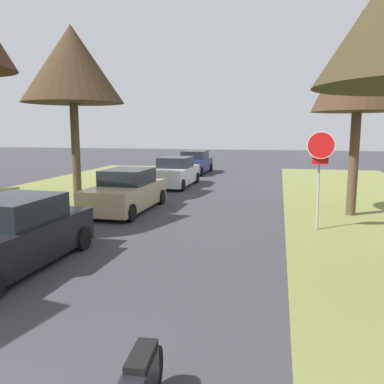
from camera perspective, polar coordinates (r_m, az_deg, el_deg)
The scene contains 7 objects.
stop_sign_far at distance 12.43m, azimuth 17.92°, elevation 4.48°, with size 0.81×0.38×2.96m.
street_tree_right_mid_b at distance 15.18m, azimuth 22.97°, elevation 16.71°, with size 3.09×3.09×6.95m.
street_tree_left_mid_b at distance 18.33m, azimuth -16.87°, elevation 17.07°, with size 4.30×4.30×7.37m.
parked_sedan_black at distance 9.72m, azimuth -24.69°, elevation -5.80°, with size 2.02×4.44×1.57m.
parked_sedan_tan at distance 15.29m, azimuth -9.44°, elevation 0.03°, with size 2.02×4.44×1.57m.
parked_sedan_white at distance 21.75m, azimuth -2.49°, elevation 2.77°, with size 2.02×4.44×1.57m.
parked_sedan_navy at distance 28.15m, azimuth 0.35°, elevation 4.19°, with size 2.02×4.44×1.57m.
Camera 1 is at (3.34, -1.62, 3.06)m, focal length 37.13 mm.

